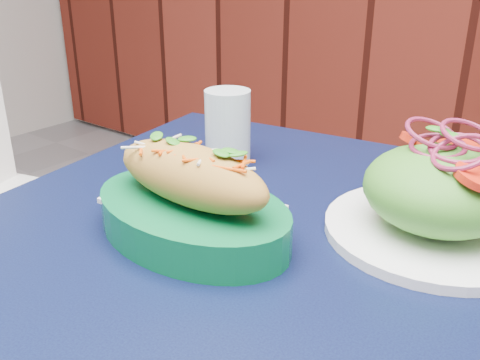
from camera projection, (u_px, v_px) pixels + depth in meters
The scene contains 4 objects.
cafe_table at pixel (286, 315), 0.62m from camera, with size 0.91×0.91×0.75m.
banh_mi_basket at pixel (191, 200), 0.60m from camera, with size 0.26×0.17×0.12m.
salad_plate at pixel (439, 195), 0.59m from camera, with size 0.25×0.25×0.13m.
water_glass at pixel (228, 127), 0.81m from camera, with size 0.07×0.07×0.11m, color silver.
Camera 1 is at (0.55, 0.91, 1.05)m, focal length 40.00 mm.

